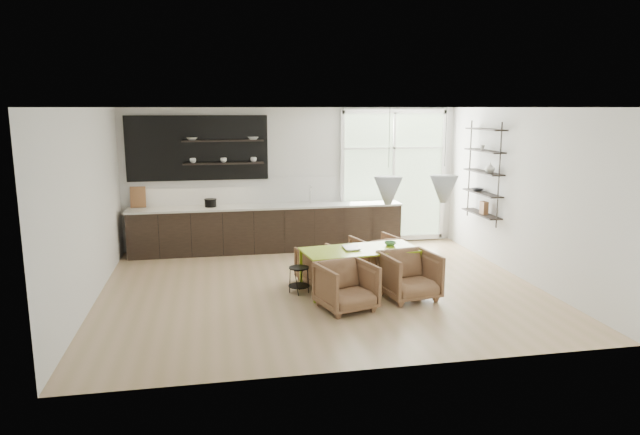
{
  "coord_description": "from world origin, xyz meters",
  "views": [
    {
      "loc": [
        -1.67,
        -8.77,
        2.9
      ],
      "look_at": [
        0.1,
        0.6,
        1.06
      ],
      "focal_mm": 32.0,
      "sensor_mm": 36.0,
      "label": 1
    }
  ],
  "objects_px": {
    "armchair_back_left": "(319,265)",
    "armchair_front_left": "(346,286)",
    "armchair_back_right": "(376,255)",
    "wire_stool": "(299,276)",
    "armchair_front_right": "(409,276)",
    "dining_table": "(361,252)"
  },
  "relations": [
    {
      "from": "armchair_back_left",
      "to": "wire_stool",
      "type": "height_order",
      "value": "armchair_back_left"
    },
    {
      "from": "armchair_back_left",
      "to": "wire_stool",
      "type": "bearing_deg",
      "value": 31.48
    },
    {
      "from": "dining_table",
      "to": "armchair_front_right",
      "type": "relative_size",
      "value": 2.43
    },
    {
      "from": "armchair_back_left",
      "to": "armchair_front_left",
      "type": "xyz_separation_m",
      "value": [
        0.14,
        -1.37,
        0.05
      ]
    },
    {
      "from": "dining_table",
      "to": "wire_stool",
      "type": "xyz_separation_m",
      "value": [
        -1.0,
        0.02,
        -0.36
      ]
    },
    {
      "from": "armchair_back_left",
      "to": "armchair_front_right",
      "type": "height_order",
      "value": "armchair_front_right"
    },
    {
      "from": "dining_table",
      "to": "armchair_front_left",
      "type": "bearing_deg",
      "value": -124.45
    },
    {
      "from": "dining_table",
      "to": "armchair_back_left",
      "type": "relative_size",
      "value": 2.95
    },
    {
      "from": "armchair_back_left",
      "to": "armchair_back_right",
      "type": "bearing_deg",
      "value": 176.56
    },
    {
      "from": "armchair_front_right",
      "to": "wire_stool",
      "type": "relative_size",
      "value": 1.89
    },
    {
      "from": "dining_table",
      "to": "armchair_front_right",
      "type": "distance_m",
      "value": 0.88
    },
    {
      "from": "armchair_back_left",
      "to": "dining_table",
      "type": "bearing_deg",
      "value": 119.17
    },
    {
      "from": "armchair_front_left",
      "to": "armchair_front_right",
      "type": "distance_m",
      "value": 1.1
    },
    {
      "from": "armchair_back_right",
      "to": "wire_stool",
      "type": "bearing_deg",
      "value": 12.97
    },
    {
      "from": "armchair_back_left",
      "to": "wire_stool",
      "type": "distance_m",
      "value": 0.66
    },
    {
      "from": "armchair_front_left",
      "to": "armchair_back_left",
      "type": "bearing_deg",
      "value": 79.38
    },
    {
      "from": "armchair_front_left",
      "to": "armchair_front_right",
      "type": "relative_size",
      "value": 0.96
    },
    {
      "from": "wire_stool",
      "to": "dining_table",
      "type": "bearing_deg",
      "value": -0.95
    },
    {
      "from": "armchair_back_left",
      "to": "armchair_front_left",
      "type": "bearing_deg",
      "value": 77.37
    },
    {
      "from": "armchair_back_right",
      "to": "wire_stool",
      "type": "relative_size",
      "value": 1.78
    },
    {
      "from": "armchair_back_left",
      "to": "armchair_front_left",
      "type": "height_order",
      "value": "armchair_front_left"
    },
    {
      "from": "armchair_front_right",
      "to": "wire_stool",
      "type": "height_order",
      "value": "armchair_front_right"
    }
  ]
}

